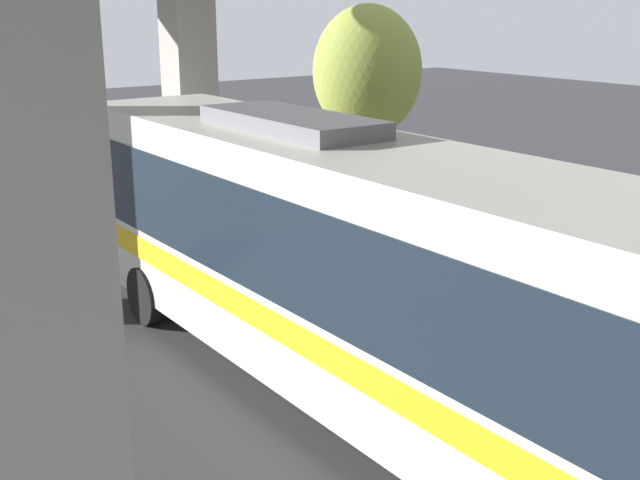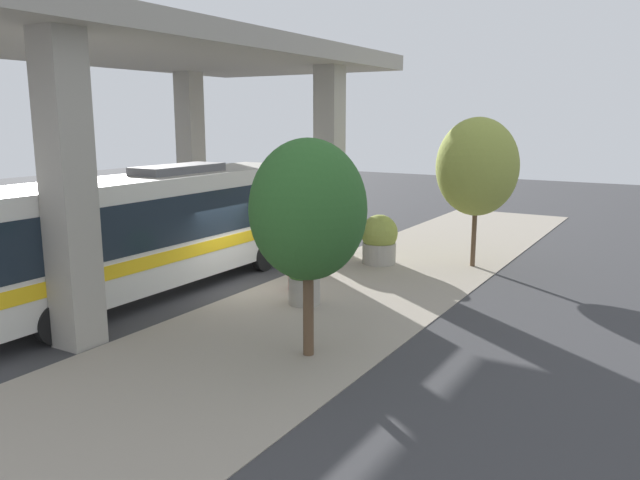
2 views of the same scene
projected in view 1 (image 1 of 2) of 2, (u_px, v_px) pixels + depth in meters
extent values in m
plane|color=#38383A|center=(380.00, 319.00, 13.91)|extent=(80.00, 80.00, 0.00)
cube|color=gray|center=(498.00, 284.00, 15.59)|extent=(6.00, 40.00, 0.02)
cube|color=#9E998E|center=(190.00, 85.00, 17.13)|extent=(0.90, 0.90, 7.14)
cube|color=#9E998E|center=(9.00, 347.00, 4.14)|extent=(0.90, 0.90, 7.14)
cube|color=silver|center=(343.00, 257.00, 10.72)|extent=(2.44, 12.29, 3.11)
cube|color=#19232D|center=(343.00, 231.00, 10.61)|extent=(2.48, 11.31, 1.37)
cube|color=yellow|center=(343.00, 301.00, 10.90)|extent=(2.48, 11.68, 0.37)
cube|color=slate|center=(291.00, 122.00, 11.20)|extent=(1.22, 3.07, 0.24)
cylinder|color=black|center=(260.00, 270.00, 14.89)|extent=(0.28, 1.00, 1.00)
cylinder|color=black|center=(146.00, 295.00, 13.61)|extent=(0.28, 1.00, 1.00)
cylinder|color=#B21919|center=(404.00, 274.00, 14.96)|extent=(0.23, 0.23, 0.83)
sphere|color=#B21919|center=(405.00, 249.00, 14.82)|extent=(0.22, 0.22, 0.22)
cylinder|color=#B21919|center=(411.00, 266.00, 15.02)|extent=(0.14, 0.10, 0.10)
cylinder|color=#B21919|center=(397.00, 269.00, 14.83)|extent=(0.14, 0.10, 0.10)
cylinder|color=#9E998E|center=(272.00, 236.00, 17.49)|extent=(0.90, 0.90, 0.76)
sphere|color=#38722D|center=(272.00, 207.00, 17.31)|extent=(0.96, 0.96, 0.96)
sphere|color=orange|center=(265.00, 213.00, 17.35)|extent=(0.32, 0.32, 0.32)
cylinder|color=#9E998E|center=(490.00, 278.00, 14.77)|extent=(0.91, 0.91, 0.80)
sphere|color=#4C8C38|center=(492.00, 243.00, 14.58)|extent=(0.99, 0.99, 0.99)
sphere|color=orange|center=(484.00, 251.00, 14.62)|extent=(0.32, 0.32, 0.32)
cylinder|color=#9E998E|center=(301.00, 218.00, 18.94)|extent=(1.21, 1.21, 0.77)
sphere|color=olive|center=(301.00, 187.00, 18.73)|extent=(1.33, 1.33, 1.33)
sphere|color=orange|center=(292.00, 195.00, 18.79)|extent=(0.42, 0.42, 0.42)
cylinder|color=brown|center=(366.00, 155.00, 21.43)|extent=(0.17, 0.17, 2.70)
ellipsoid|color=olive|center=(367.00, 71.00, 20.80)|extent=(2.84, 2.84, 3.41)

